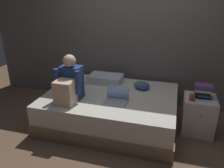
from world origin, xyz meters
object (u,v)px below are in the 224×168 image
at_px(bed, 111,108).
at_px(book_stack, 203,91).
at_px(pillow, 106,79).
at_px(mug, 192,97).
at_px(clothes_pile, 142,85).
at_px(person_sitting, 69,84).
at_px(laptop, 116,98).
at_px(nightstand, 198,115).

xyz_separation_m(bed, book_stack, (1.31, 0.12, 0.41)).
relative_size(pillow, mug, 6.22).
bearing_deg(clothes_pile, pillow, 169.11).
height_order(bed, clothes_pile, clothes_pile).
bearing_deg(pillow, bed, -63.58).
xyz_separation_m(bed, mug, (1.17, -0.03, 0.35)).
xyz_separation_m(bed, pillow, (-0.22, 0.45, 0.31)).
height_order(person_sitting, laptop, person_sitting).
height_order(nightstand, laptop, laptop).
bearing_deg(pillow, mug, -18.92).
height_order(bed, person_sitting, person_sitting).
relative_size(book_stack, mug, 2.55).
bearing_deg(bed, person_sitting, -145.28).
distance_m(bed, pillow, 0.59).
xyz_separation_m(laptop, clothes_pile, (0.27, 0.56, 0.01)).
distance_m(nightstand, person_sitting, 1.92).
relative_size(laptop, mug, 3.56).
relative_size(pillow, clothes_pile, 2.17).
distance_m(person_sitting, book_stack, 1.89).
relative_size(person_sitting, laptop, 2.05).
distance_m(bed, nightstand, 1.30).
height_order(laptop, clothes_pile, laptop).
height_order(pillow, clothes_pile, pillow).
distance_m(book_stack, clothes_pile, 0.92).
height_order(nightstand, book_stack, book_stack).
height_order(nightstand, clothes_pile, clothes_pile).
height_order(bed, book_stack, book_stack).
relative_size(bed, nightstand, 3.65).
xyz_separation_m(nightstand, laptop, (-1.15, -0.33, 0.27)).
distance_m(person_sitting, mug, 1.72).
xyz_separation_m(person_sitting, mug, (1.68, 0.33, -0.14)).
bearing_deg(laptop, book_stack, 16.87).
xyz_separation_m(nightstand, book_stack, (0.01, 0.03, 0.37)).
height_order(book_stack, mug, book_stack).
distance_m(mug, clothes_pile, 0.83).
relative_size(nightstand, pillow, 0.98).
bearing_deg(laptop, bed, 123.02).
relative_size(laptop, clothes_pile, 1.24).
bearing_deg(book_stack, laptop, -163.13).
bearing_deg(mug, pillow, 161.08).
bearing_deg(bed, book_stack, 5.20).
xyz_separation_m(pillow, book_stack, (1.54, -0.33, 0.10)).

